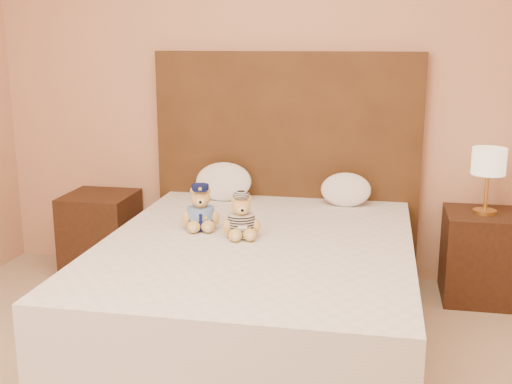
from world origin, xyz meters
TOP-DOWN VIEW (x-y plane):
  - bed at (0.00, 1.20)m, footprint 1.60×2.00m
  - headboard at (0.00, 2.21)m, footprint 1.75×0.08m
  - nightstand_left at (-1.25, 2.00)m, footprint 0.45×0.45m
  - nightstand_right at (1.25, 2.00)m, footprint 0.45×0.45m
  - lamp at (1.25, 2.00)m, footprint 0.20×0.20m
  - teddy_police at (-0.34, 1.35)m, footprint 0.26×0.26m
  - teddy_prisoner at (-0.09, 1.24)m, footprint 0.26×0.25m
  - pillow_left at (-0.38, 2.03)m, footprint 0.37×0.24m
  - pillow_right at (0.41, 2.03)m, footprint 0.31×0.20m

SIDE VIEW (x-z plane):
  - nightstand_left at x=-1.25m, z-range 0.00..0.55m
  - nightstand_right at x=1.25m, z-range 0.00..0.55m
  - bed at x=0.00m, z-range 0.00..0.55m
  - pillow_right at x=0.41m, z-range 0.55..0.77m
  - teddy_prisoner at x=-0.09m, z-range 0.55..0.78m
  - teddy_police at x=-0.34m, z-range 0.55..0.80m
  - pillow_left at x=-0.38m, z-range 0.55..0.81m
  - headboard at x=0.00m, z-range 0.00..1.50m
  - lamp at x=1.25m, z-range 0.65..1.05m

